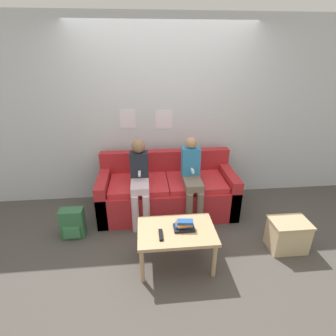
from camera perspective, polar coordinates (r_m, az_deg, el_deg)
ground_plane at (r=3.50m, az=0.62°, el=-13.51°), size 10.00×10.00×0.00m
wall_back at (r=3.86m, az=-0.92°, el=11.65°), size 8.00×0.07×2.60m
couch at (r=3.76m, az=-0.19°, el=-5.25°), size 1.89×0.80×0.81m
coffee_table at (r=2.84m, az=1.76°, el=-14.13°), size 0.81×0.54×0.43m
person_left at (r=3.42m, az=-6.19°, el=-2.07°), size 0.24×0.55×1.11m
person_right at (r=3.48m, az=5.23°, el=-1.75°), size 0.24×0.55×1.12m
tv_remote at (r=2.72m, az=-1.56°, el=-14.34°), size 0.04×0.17×0.02m
book_stack at (r=2.80m, az=3.55°, el=-12.31°), size 0.22×0.15×0.10m
storage_box at (r=3.42m, az=24.59°, el=-13.09°), size 0.43×0.32×0.38m
backpack at (r=3.52m, az=-20.05°, el=-11.25°), size 0.28×0.19×0.38m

